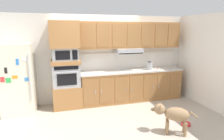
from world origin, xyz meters
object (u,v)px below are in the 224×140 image
Objects in this scene: screwdriver at (158,68)px; dog_food_bowl at (186,124)px; microwave at (65,54)px; electric_kettle at (150,66)px; refrigerator at (18,79)px; built_in_oven at (66,75)px; dog at (173,114)px.

dog_food_bowl is at bearing -98.37° from screwdriver.
microwave is 2.46m from electric_kettle.
screwdriver is at bearing 9.05° from electric_kettle.
screwdriver is (2.73, 0.00, -0.53)m from microwave.
electric_kettle is (2.42, -0.05, -0.43)m from microwave.
microwave is at bearing 143.79° from dog_food_bowl.
dog_food_bowl is (3.64, -1.74, -0.85)m from refrigerator.
screwdriver is 0.70× the size of electric_kettle.
built_in_oven is at bearing 143.79° from dog_food_bowl.
microwave is 3.22× the size of dog_food_bowl.
built_in_oven is at bearing 178.88° from electric_kettle.
built_in_oven is 3.17m from dog_food_bowl.
built_in_oven is 2.85m from dog.
built_in_oven is 2.43m from electric_kettle.
microwave reaches higher than screwdriver.
refrigerator reaches higher than screwdriver.
built_in_oven reaches higher than dog_food_bowl.
built_in_oven is 3.50× the size of dog_food_bowl.
screwdriver reaches higher than dog.
built_in_oven is 2.73m from screwdriver.
dog is (-0.75, -2.00, -0.52)m from screwdriver.
screwdriver is at bearing -81.37° from dog.
refrigerator reaches higher than electric_kettle.
microwave is at bearing -0.77° from built_in_oven.
screwdriver is (3.91, 0.07, 0.05)m from refrigerator.
electric_kettle is at bearing -73.59° from dog.
dog is at bearing -31.43° from refrigerator.
microwave is at bearing 3.29° from refrigerator.
electric_kettle is at bearing -1.12° from microwave.
dog is (1.98, -1.99, -1.05)m from microwave.
dog_food_bowl is at bearing -36.21° from built_in_oven.
dog_food_bowl is (-0.27, -1.81, -0.90)m from screwdriver.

